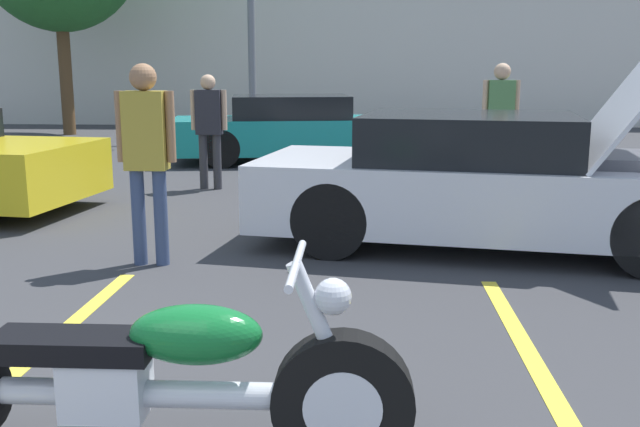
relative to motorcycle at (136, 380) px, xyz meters
The scene contains 7 objects.
far_building 20.70m from the motorcycle, 92.31° to the left, with size 32.00×4.20×4.40m.
motorcycle is the anchor object (origin of this frame).
show_car_hood_open 4.64m from the motorcycle, 62.04° to the left, with size 4.67×2.54×2.13m.
parked_car_mid_right_row 10.36m from the motorcycle, 91.45° to the left, with size 4.90×2.43×1.22m.
spectator_near_motorcycle 3.39m from the motorcycle, 105.92° to the left, with size 0.52×0.23×1.77m.
spectator_by_show_car 8.04m from the motorcycle, 68.90° to the left, with size 0.52×0.23×1.79m.
spectator_midground 7.34m from the motorcycle, 99.82° to the left, with size 0.52×0.21×1.63m.
Camera 1 is at (1.83, -1.16, 1.73)m, focal length 40.00 mm.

